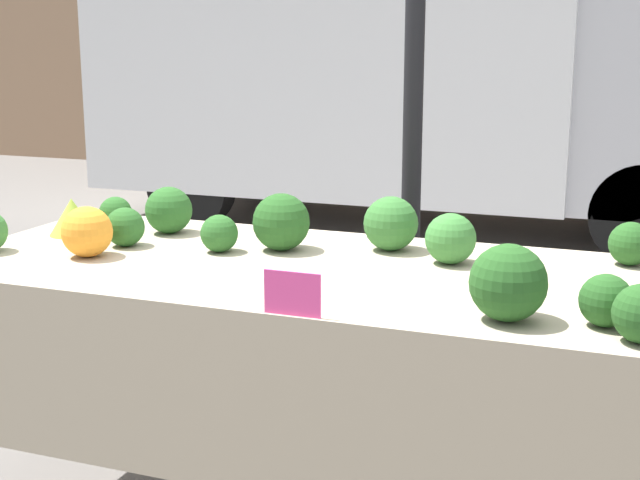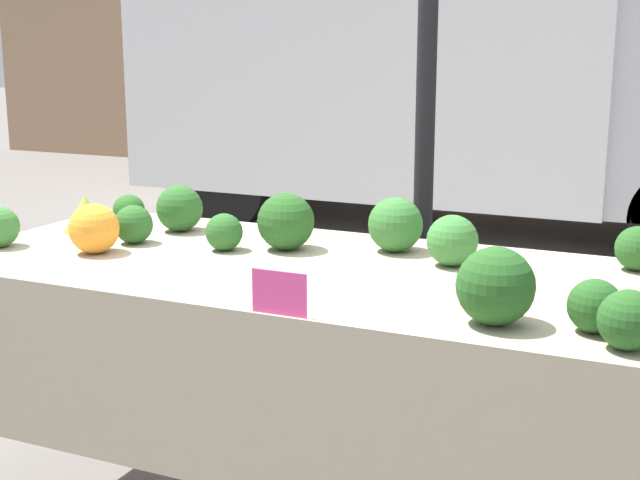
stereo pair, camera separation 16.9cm
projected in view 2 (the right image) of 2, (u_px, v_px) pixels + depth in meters
The scene contains 17 objects.
tent_pole at pixel (427, 72), 3.09m from camera, with size 0.07×0.07×2.78m.
parked_truck at pixel (440, 60), 7.09m from camera, with size 5.02×1.98×2.52m.
market_table at pixel (310, 302), 2.57m from camera, with size 2.29×0.96×0.85m.
orange_cauliflower at pixel (94, 229), 2.76m from camera, with size 0.16×0.16×0.16m.
romanesco_head at pixel (86, 214), 3.08m from camera, with size 0.16×0.16×0.13m.
broccoli_head_0 at pixel (595, 306), 2.02m from camera, with size 0.13×0.13×0.13m.
broccoli_head_2 at pixel (496, 286), 2.07m from camera, with size 0.19×0.19×0.19m.
broccoli_head_3 at pixel (129, 210), 3.17m from camera, with size 0.12×0.12×0.12m.
broccoli_head_4 at pixel (180, 208), 3.08m from camera, with size 0.16×0.16×0.16m.
broccoli_head_5 at pixel (638, 249), 2.56m from camera, with size 0.13×0.13×0.13m.
broccoli_head_6 at pixel (286, 222), 2.81m from camera, with size 0.18×0.18×0.18m.
broccoli_head_7 at pixel (629, 320), 1.90m from camera, with size 0.13×0.13×0.13m.
broccoli_head_8 at pixel (395, 225), 2.78m from camera, with size 0.17×0.17×0.17m.
broccoli_head_9 at pixel (452, 241), 2.61m from camera, with size 0.15×0.15×0.15m.
broccoli_head_10 at pixel (224, 232), 2.80m from camera, with size 0.12×0.12×0.12m.
broccoli_head_11 at pixel (133, 224), 2.90m from camera, with size 0.13×0.13×0.13m.
price_sign at pixel (279, 293), 2.15m from camera, with size 0.15×0.01×0.11m.
Camera 2 is at (1.05, -2.31, 1.50)m, focal length 50.00 mm.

